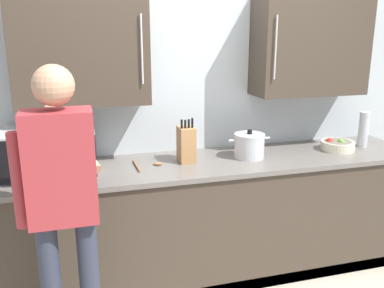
{
  "coord_description": "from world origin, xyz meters",
  "views": [
    {
      "loc": [
        -0.91,
        -2.0,
        1.84
      ],
      "look_at": [
        -0.15,
        0.71,
        1.06
      ],
      "focal_mm": 39.24,
      "sensor_mm": 36.0,
      "label": 1
    }
  ],
  "objects_px": {
    "fruit_bowl": "(337,145)",
    "wooden_spoon": "(147,165)",
    "knife_block": "(186,144)",
    "microwave_oven": "(45,151)",
    "person_figure": "(62,198)",
    "stock_pot": "(249,146)",
    "thermos_flask": "(363,129)"
  },
  "relations": [
    {
      "from": "fruit_bowl",
      "to": "person_figure",
      "type": "relative_size",
      "value": 0.15
    },
    {
      "from": "fruit_bowl",
      "to": "person_figure",
      "type": "height_order",
      "value": "person_figure"
    },
    {
      "from": "person_figure",
      "to": "fruit_bowl",
      "type": "bearing_deg",
      "value": 17.71
    },
    {
      "from": "microwave_oven",
      "to": "wooden_spoon",
      "type": "bearing_deg",
      "value": -2.9
    },
    {
      "from": "microwave_oven",
      "to": "knife_block",
      "type": "relative_size",
      "value": 1.81
    },
    {
      "from": "microwave_oven",
      "to": "person_figure",
      "type": "distance_m",
      "value": 0.72
    },
    {
      "from": "fruit_bowl",
      "to": "wooden_spoon",
      "type": "height_order",
      "value": "fruit_bowl"
    },
    {
      "from": "fruit_bowl",
      "to": "wooden_spoon",
      "type": "bearing_deg",
      "value": 179.56
    },
    {
      "from": "thermos_flask",
      "to": "fruit_bowl",
      "type": "distance_m",
      "value": 0.27
    },
    {
      "from": "person_figure",
      "to": "wooden_spoon",
      "type": "bearing_deg",
      "value": 50.71
    },
    {
      "from": "microwave_oven",
      "to": "person_figure",
      "type": "height_order",
      "value": "person_figure"
    },
    {
      "from": "thermos_flask",
      "to": "person_figure",
      "type": "height_order",
      "value": "person_figure"
    },
    {
      "from": "fruit_bowl",
      "to": "knife_block",
      "type": "bearing_deg",
      "value": 178.24
    },
    {
      "from": "stock_pot",
      "to": "wooden_spoon",
      "type": "xyz_separation_m",
      "value": [
        -0.77,
        0.01,
        -0.08
      ]
    },
    {
      "from": "stock_pot",
      "to": "fruit_bowl",
      "type": "xyz_separation_m",
      "value": [
        0.75,
        -0.0,
        -0.05
      ]
    },
    {
      "from": "knife_block",
      "to": "wooden_spoon",
      "type": "bearing_deg",
      "value": -174.95
    },
    {
      "from": "thermos_flask",
      "to": "knife_block",
      "type": "bearing_deg",
      "value": 179.79
    },
    {
      "from": "microwave_oven",
      "to": "fruit_bowl",
      "type": "bearing_deg",
      "value": -1.19
    },
    {
      "from": "thermos_flask",
      "to": "fruit_bowl",
      "type": "relative_size",
      "value": 1.1
    },
    {
      "from": "person_figure",
      "to": "stock_pot",
      "type": "bearing_deg",
      "value": 26.79
    },
    {
      "from": "microwave_oven",
      "to": "fruit_bowl",
      "type": "distance_m",
      "value": 2.18
    },
    {
      "from": "microwave_oven",
      "to": "thermos_flask",
      "type": "height_order",
      "value": "microwave_oven"
    },
    {
      "from": "stock_pot",
      "to": "person_figure",
      "type": "bearing_deg",
      "value": -153.21
    },
    {
      "from": "stock_pot",
      "to": "wooden_spoon",
      "type": "height_order",
      "value": "stock_pot"
    },
    {
      "from": "microwave_oven",
      "to": "stock_pot",
      "type": "relative_size",
      "value": 1.82
    },
    {
      "from": "knife_block",
      "to": "person_figure",
      "type": "distance_m",
      "value": 1.09
    },
    {
      "from": "wooden_spoon",
      "to": "person_figure",
      "type": "distance_m",
      "value": 0.87
    },
    {
      "from": "microwave_oven",
      "to": "thermos_flask",
      "type": "relative_size",
      "value": 2.05
    },
    {
      "from": "thermos_flask",
      "to": "wooden_spoon",
      "type": "xyz_separation_m",
      "value": [
        -1.77,
        -0.02,
        -0.13
      ]
    },
    {
      "from": "thermos_flask",
      "to": "stock_pot",
      "type": "height_order",
      "value": "thermos_flask"
    },
    {
      "from": "thermos_flask",
      "to": "wooden_spoon",
      "type": "distance_m",
      "value": 1.77
    },
    {
      "from": "stock_pot",
      "to": "person_figure",
      "type": "height_order",
      "value": "person_figure"
    }
  ]
}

